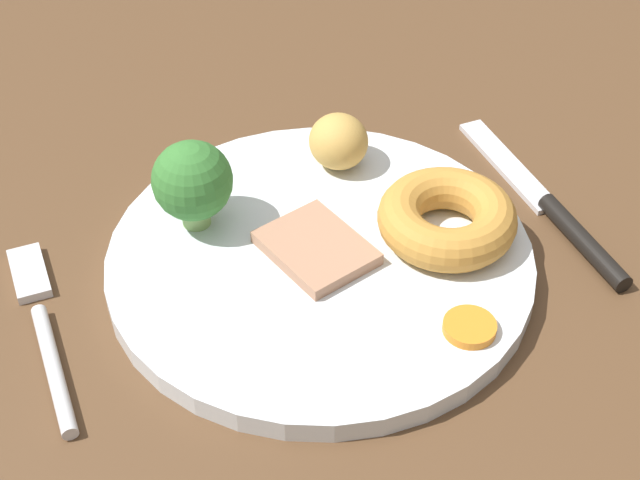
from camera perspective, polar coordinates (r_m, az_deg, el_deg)
name	(u,v)px	position (r cm, az deg, el deg)	size (l,w,h in cm)	color
dining_table	(351,261)	(62.29, 1.87, -1.26)	(120.00, 84.00, 3.60)	brown
dinner_plate	(320,261)	(58.64, 0.00, -1.23)	(25.85, 25.85, 1.40)	white
meat_slice_main	(316,248)	(57.86, -0.23, -0.47)	(6.49, 5.10, 0.80)	tan
yorkshire_pudding	(447,218)	(58.97, 7.52, 1.29)	(8.52, 8.52, 2.68)	#C68938
roast_potato_left	(339,141)	(63.84, 1.10, 5.85)	(4.13, 3.92, 3.61)	tan
carrot_coin_front	(470,327)	(54.09, 8.83, -5.11)	(2.99, 2.99, 0.55)	orange
broccoli_floret	(192,182)	(58.63, -7.55, 3.42)	(4.95, 4.95, 5.82)	#8CB766
fork	(43,327)	(57.45, -16.05, -4.95)	(2.48, 15.31, 0.90)	silver
knife	(554,211)	(64.30, 13.63, 1.66)	(2.38, 18.55, 1.20)	black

